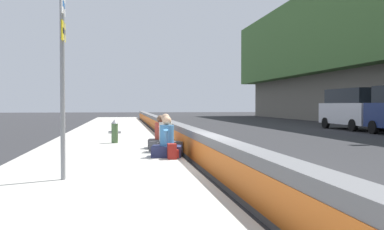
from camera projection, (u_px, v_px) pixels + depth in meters
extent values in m
plane|color=#2B2B2D|center=(211.00, 171.00, 10.07)|extent=(160.00, 160.00, 0.00)
cube|color=#B5B2A8|center=(95.00, 171.00, 9.65)|extent=(80.00, 4.40, 0.14)
cube|color=slate|center=(211.00, 153.00, 10.06)|extent=(76.00, 0.44, 0.85)
cube|color=orange|center=(202.00, 155.00, 10.02)|extent=(74.48, 0.01, 0.54)
cylinder|color=gray|center=(63.00, 84.00, 8.13)|extent=(0.09, 0.09, 3.60)
cube|color=white|center=(63.00, 5.00, 8.10)|extent=(0.44, 0.02, 0.36)
cube|color=#1956AD|center=(64.00, 5.00, 8.10)|extent=(0.30, 0.01, 0.10)
cube|color=yellow|center=(63.00, 31.00, 8.11)|extent=(0.44, 0.02, 0.36)
cube|color=black|center=(64.00, 31.00, 8.11)|extent=(0.30, 0.01, 0.10)
cylinder|color=#47663D|center=(115.00, 133.00, 16.00)|extent=(0.24, 0.24, 0.72)
cone|color=gray|center=(115.00, 121.00, 15.99)|extent=(0.26, 0.26, 0.16)
cylinder|color=gray|center=(119.00, 132.00, 16.03)|extent=(0.10, 0.12, 0.10)
cylinder|color=gray|center=(110.00, 132.00, 15.97)|extent=(0.10, 0.12, 0.10)
cube|color=#23284C|center=(167.00, 151.00, 11.76)|extent=(0.82, 0.91, 0.30)
cylinder|color=#427FB7|center=(167.00, 135.00, 11.75)|extent=(0.38, 0.38, 0.56)
sphere|color=tan|center=(167.00, 121.00, 11.74)|extent=(0.25, 0.25, 0.25)
cylinder|color=#427FB7|center=(168.00, 137.00, 11.96)|extent=(0.31, 0.19, 0.50)
cylinder|color=#427FB7|center=(166.00, 138.00, 11.54)|extent=(0.31, 0.19, 0.50)
cube|color=#424247|center=(166.00, 146.00, 13.04)|extent=(0.92, 1.00, 0.31)
cylinder|color=beige|center=(166.00, 132.00, 13.03)|extent=(0.39, 0.39, 0.58)
sphere|color=tan|center=(166.00, 118.00, 13.02)|extent=(0.26, 0.26, 0.26)
cylinder|color=beige|center=(163.00, 133.00, 13.22)|extent=(0.33, 0.22, 0.51)
cylinder|color=beige|center=(168.00, 134.00, 12.83)|extent=(0.33, 0.22, 0.51)
cube|color=#424247|center=(160.00, 144.00, 14.15)|extent=(0.76, 0.86, 0.29)
cylinder|color=#AD3D33|center=(160.00, 131.00, 14.14)|extent=(0.37, 0.37, 0.54)
sphere|color=brown|center=(160.00, 119.00, 14.13)|extent=(0.24, 0.24, 0.24)
cylinder|color=#AD3D33|center=(161.00, 132.00, 14.34)|extent=(0.29, 0.17, 0.48)
cylinder|color=#AD3D33|center=(160.00, 133.00, 13.94)|extent=(0.29, 0.17, 0.48)
cube|color=maroon|center=(172.00, 151.00, 11.25)|extent=(0.32, 0.22, 0.40)
cube|color=maroon|center=(177.00, 154.00, 11.28)|extent=(0.22, 0.06, 0.20)
cylinder|color=black|center=(373.00, 127.00, 22.92)|extent=(0.72, 0.22, 0.72)
cube|color=silver|center=(352.00, 114.00, 26.85)|extent=(5.14, 2.07, 1.30)
cube|color=black|center=(354.00, 96.00, 26.73)|extent=(4.14, 1.86, 0.90)
cylinder|color=black|center=(326.00, 123.00, 28.30)|extent=(0.72, 0.24, 0.72)
cylinder|color=black|center=(352.00, 123.00, 28.65)|extent=(0.72, 0.24, 0.72)
cylinder|color=black|center=(353.00, 125.00, 25.10)|extent=(0.72, 0.24, 0.72)
cylinder|color=black|center=(382.00, 125.00, 25.44)|extent=(0.72, 0.24, 0.72)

